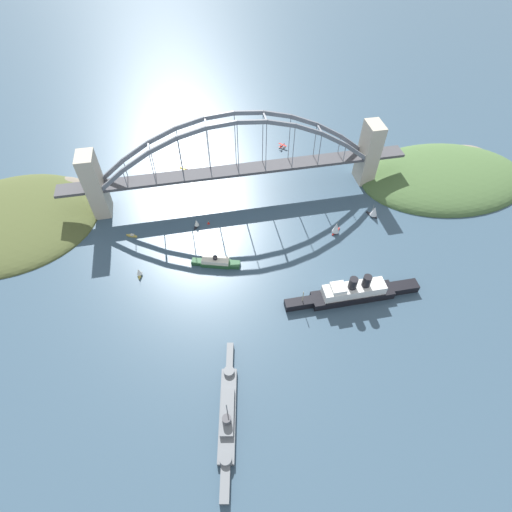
% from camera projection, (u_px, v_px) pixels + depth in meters
% --- Properties ---
extents(ground_plane, '(1400.00, 1400.00, 0.00)m').
position_uv_depth(ground_plane, '(239.00, 194.00, 347.32)').
color(ground_plane, '#385166').
extents(harbor_arch_bridge, '(290.95, 19.83, 75.34)m').
position_uv_depth(harbor_arch_bridge, '(238.00, 167.00, 324.95)').
color(harbor_arch_bridge, '#BCB29E').
rests_on(harbor_arch_bridge, ground).
extents(headland_west_shore, '(155.27, 104.82, 23.94)m').
position_uv_depth(headland_west_shore, '(443.00, 177.00, 363.76)').
color(headland_west_shore, '#476638').
rests_on(headland_west_shore, ground).
extents(headland_east_shore, '(141.24, 124.97, 16.60)m').
position_uv_depth(headland_east_shore, '(15.00, 220.00, 326.23)').
color(headland_east_shore, '#4C562D').
rests_on(headland_east_shore, ground).
extents(ocean_liner, '(95.80, 13.04, 21.73)m').
position_uv_depth(ocean_liner, '(354.00, 292.00, 270.24)').
color(ocean_liner, black).
rests_on(ocean_liner, ground).
extents(naval_cruiser, '(20.23, 86.59, 15.95)m').
position_uv_depth(naval_cruiser, '(228.00, 415.00, 219.59)').
color(naval_cruiser, slate).
rests_on(naval_cruiser, ground).
extents(harbor_ferry_steamer, '(36.48, 16.28, 8.76)m').
position_uv_depth(harbor_ferry_steamer, '(216.00, 262.00, 292.52)').
color(harbor_ferry_steamer, '#23512D').
rests_on(harbor_ferry_steamer, ground).
extents(seaplane_taxiing_near_bridge, '(8.44, 10.36, 4.92)m').
position_uv_depth(seaplane_taxiing_near_bridge, '(184.00, 169.00, 367.67)').
color(seaplane_taxiing_near_bridge, '#B7B7B2').
rests_on(seaplane_taxiing_near_bridge, ground).
extents(seaplane_second_in_formation, '(8.48, 8.53, 4.67)m').
position_uv_depth(seaplane_second_in_formation, '(282.00, 146.00, 393.06)').
color(seaplane_second_in_formation, '#B7B7B2').
rests_on(seaplane_second_in_formation, ground).
extents(small_boat_0, '(9.35, 8.56, 12.37)m').
position_uv_depth(small_boat_0, '(336.00, 228.00, 311.96)').
color(small_boat_0, '#B2231E').
rests_on(small_boat_0, ground).
extents(small_boat_1, '(7.98, 9.88, 11.05)m').
position_uv_depth(small_boat_1, '(374.00, 211.00, 325.38)').
color(small_boat_1, black).
rests_on(small_boat_1, ground).
extents(small_boat_2, '(4.32, 7.16, 7.45)m').
position_uv_depth(small_boat_2, '(139.00, 272.00, 285.34)').
color(small_boat_2, gold).
rests_on(small_boat_2, ground).
extents(small_boat_3, '(5.57, 6.47, 7.97)m').
position_uv_depth(small_boat_3, '(197.00, 223.00, 318.28)').
color(small_boat_3, black).
rests_on(small_boat_3, ground).
extents(small_boat_4, '(8.65, 4.80, 2.39)m').
position_uv_depth(small_boat_4, '(132.00, 236.00, 313.05)').
color(small_boat_4, gold).
rests_on(small_boat_4, ground).
extents(channel_marker_buoy, '(2.20, 2.20, 2.75)m').
position_uv_depth(channel_marker_buoy, '(208.00, 223.00, 322.34)').
color(channel_marker_buoy, red).
rests_on(channel_marker_buoy, ground).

